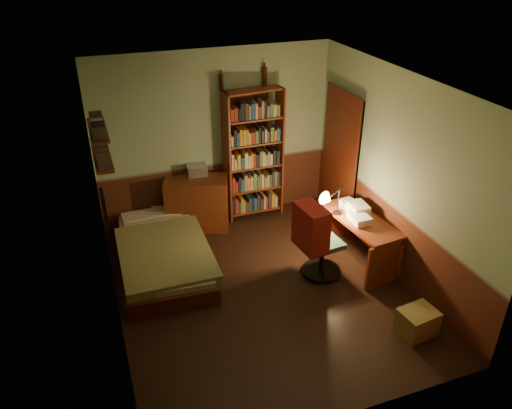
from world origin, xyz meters
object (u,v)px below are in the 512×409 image
object	(u,v)px
bookshelf	(253,156)
cardboard_box_a	(417,322)
office_chair	(323,245)
desk	(359,240)
cardboard_box_b	(413,321)
mini_stereo	(197,170)
desk_lamp	(339,191)
bed	(162,246)
dresser	(197,203)

from	to	relation	value
bookshelf	cardboard_box_a	size ratio (longest dim) A/B	5.04
bookshelf	office_chair	xyz separation A→B (m)	(0.31, -1.78, -0.57)
bookshelf	desk	world-z (taller)	bookshelf
cardboard_box_a	desk	bearing A→B (deg)	86.69
cardboard_box_b	office_chair	bearing A→B (deg)	110.96
mini_stereo	desk	xyz separation A→B (m)	(1.77, -1.72, -0.56)
office_chair	cardboard_box_a	size ratio (longest dim) A/B	2.21
desk_lamp	cardboard_box_a	size ratio (longest dim) A/B	1.68
bookshelf	mini_stereo	bearing A→B (deg)	170.33
desk_lamp	cardboard_box_b	world-z (taller)	desk_lamp
bookshelf	office_chair	distance (m)	1.89
desk	desk_lamp	distance (m)	0.74
cardboard_box_a	bed	bearing A→B (deg)	136.92
mini_stereo	office_chair	xyz separation A→B (m)	(1.18, -1.82, -0.45)
cardboard_box_a	dresser	bearing A→B (deg)	119.64
bed	cardboard_box_b	world-z (taller)	bed
dresser	cardboard_box_b	size ratio (longest dim) A/B	3.03
cardboard_box_b	dresser	bearing A→B (deg)	120.08
bed	cardboard_box_a	distance (m)	3.32
bed	dresser	size ratio (longest dim) A/B	2.24
dresser	bookshelf	distance (m)	1.11
office_chair	cardboard_box_b	bearing A→B (deg)	-75.19
bookshelf	desk_lamp	world-z (taller)	bookshelf
mini_stereo	cardboard_box_a	size ratio (longest dim) A/B	0.71
office_chair	cardboard_box_b	distance (m)	1.43
mini_stereo	office_chair	world-z (taller)	mini_stereo
bed	desk_lamp	distance (m)	2.45
bookshelf	cardboard_box_b	xyz separation A→B (m)	(0.81, -3.08, -0.90)
desk_lamp	cardboard_box_b	bearing A→B (deg)	-62.34
dresser	desk	xyz separation A→B (m)	(1.83, -1.59, -0.08)
cardboard_box_b	cardboard_box_a	bearing A→B (deg)	-83.72
bed	office_chair	world-z (taller)	office_chair
bookshelf	cardboard_box_b	world-z (taller)	bookshelf
desk_lamp	cardboard_box_a	xyz separation A→B (m)	(0.14, -1.71, -0.84)
bookshelf	cardboard_box_b	distance (m)	3.31
bed	cardboard_box_a	bearing A→B (deg)	-39.17
desk_lamp	cardboard_box_a	world-z (taller)	desk_lamp
cardboard_box_a	office_chair	bearing A→B (deg)	110.29
mini_stereo	desk	bearing A→B (deg)	-40.33
dresser	bookshelf	size ratio (longest dim) A/B	0.45
mini_stereo	bookshelf	distance (m)	0.88
dresser	desk_lamp	bearing A→B (deg)	-22.12
dresser	desk	bearing A→B (deg)	-23.03
mini_stereo	bookshelf	world-z (taller)	bookshelf
bed	desk_lamp	world-z (taller)	desk_lamp
dresser	cardboard_box_a	world-z (taller)	dresser
bed	dresser	distance (m)	1.05
mini_stereo	cardboard_box_a	bearing A→B (deg)	-58.31
bed	dresser	xyz separation A→B (m)	(0.68, 0.79, 0.10)
dresser	office_chair	size ratio (longest dim) A/B	1.03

